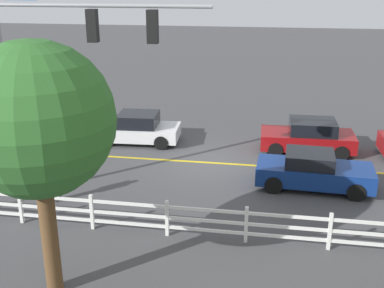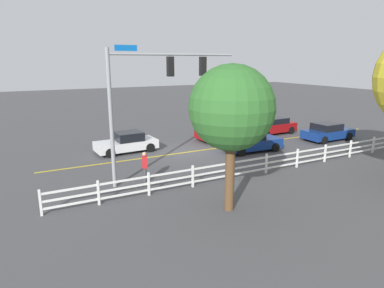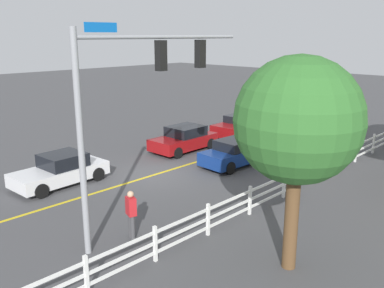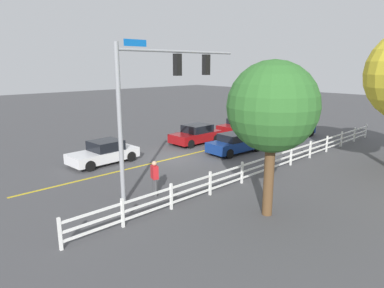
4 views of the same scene
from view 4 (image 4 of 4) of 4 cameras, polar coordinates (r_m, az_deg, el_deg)
ground_plane at (r=22.20m, az=-3.15°, el=-2.40°), size 120.00×120.00×0.00m
lane_center_stripe at (r=24.87m, az=3.92°, el=-0.69°), size 28.00×0.16×0.01m
signal_assembly at (r=15.40m, az=-5.73°, el=9.24°), size 7.03×0.38×7.00m
car_0 at (r=29.67m, az=16.72°, el=2.38°), size 4.25×2.06×1.41m
car_1 at (r=23.55m, az=7.26°, el=0.08°), size 4.26×1.97×1.38m
car_2 at (r=29.97m, az=8.00°, el=2.96°), size 4.23×1.94×1.42m
car_3 at (r=21.58m, az=-14.68°, el=-1.44°), size 4.33×2.14×1.42m
car_4 at (r=26.23m, az=0.66°, el=1.64°), size 4.12×2.06×1.46m
pedestrian at (r=15.72m, az=-6.34°, el=-5.56°), size 0.37×0.46×1.69m
white_rail_fence at (r=20.34m, az=14.71°, el=-2.52°), size 26.10×0.10×1.15m
tree_1 at (r=13.24m, az=13.48°, el=6.04°), size 3.52×3.52×6.19m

